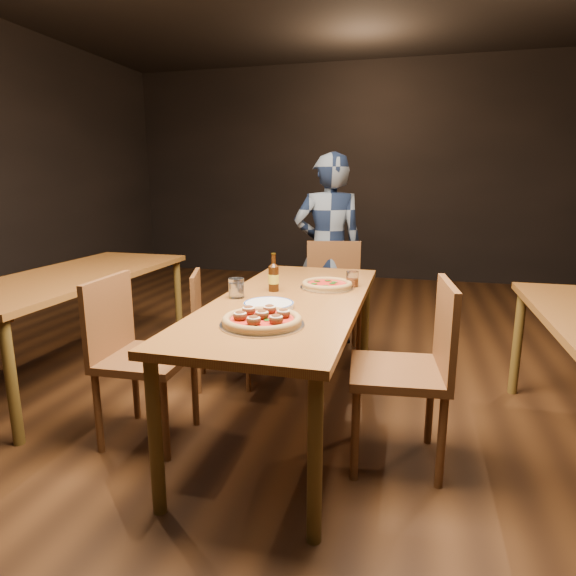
% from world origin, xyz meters
% --- Properties ---
extents(ground, '(9.00, 9.00, 0.00)m').
position_xyz_m(ground, '(0.00, 0.00, 0.00)').
color(ground, black).
extents(room_shell, '(9.00, 9.00, 9.00)m').
position_xyz_m(room_shell, '(0.00, 0.00, 1.86)').
color(room_shell, black).
rests_on(room_shell, ground).
extents(table_main, '(0.80, 2.00, 0.75)m').
position_xyz_m(table_main, '(0.00, 0.00, 0.68)').
color(table_main, brown).
rests_on(table_main, ground).
extents(table_left, '(0.80, 2.00, 0.75)m').
position_xyz_m(table_left, '(-1.70, 0.30, 0.68)').
color(table_left, brown).
rests_on(table_left, ground).
extents(chair_main_nw, '(0.46, 0.46, 0.94)m').
position_xyz_m(chair_main_nw, '(-0.70, -0.40, 0.47)').
color(chair_main_nw, '#593517').
rests_on(chair_main_nw, ground).
extents(chair_main_sw, '(0.50, 0.50, 0.83)m').
position_xyz_m(chair_main_sw, '(-0.58, 0.41, 0.42)').
color(chair_main_sw, '#593517').
rests_on(chair_main_sw, ground).
extents(chair_main_e, '(0.50, 0.50, 0.98)m').
position_xyz_m(chair_main_e, '(0.62, -0.28, 0.49)').
color(chair_main_e, '#593517').
rests_on(chair_main_e, ground).
extents(chair_end, '(0.53, 0.53, 0.95)m').
position_xyz_m(chair_end, '(0.06, 1.17, 0.48)').
color(chair_end, '#593517').
rests_on(chair_end, ground).
extents(pizza_meatball, '(0.39, 0.39, 0.07)m').
position_xyz_m(pizza_meatball, '(0.00, -0.54, 0.78)').
color(pizza_meatball, '#B7B7BF').
rests_on(pizza_meatball, table_main).
extents(pizza_margherita, '(0.33, 0.33, 0.04)m').
position_xyz_m(pizza_margherita, '(0.16, 0.31, 0.77)').
color(pizza_margherita, '#B7B7BF').
rests_on(pizza_margherita, table_main).
extents(plate_stack, '(0.27, 0.27, 0.03)m').
position_xyz_m(plate_stack, '(-0.06, -0.22, 0.76)').
color(plate_stack, white).
rests_on(plate_stack, table_main).
extents(beer_bottle, '(0.06, 0.06, 0.23)m').
position_xyz_m(beer_bottle, '(-0.14, 0.15, 0.83)').
color(beer_bottle, black).
rests_on(beer_bottle, table_main).
extents(water_glass, '(0.09, 0.09, 0.11)m').
position_xyz_m(water_glass, '(-0.30, -0.06, 0.81)').
color(water_glass, white).
rests_on(water_glass, table_main).
extents(amber_glass, '(0.08, 0.08, 0.10)m').
position_xyz_m(amber_glass, '(0.30, 0.40, 0.80)').
color(amber_glass, '#9D4611').
rests_on(amber_glass, table_main).
extents(diner, '(0.68, 0.55, 1.63)m').
position_xyz_m(diner, '(-0.05, 1.49, 0.81)').
color(diner, black).
rests_on(diner, ground).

